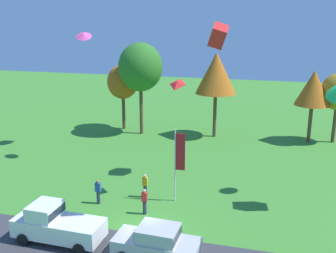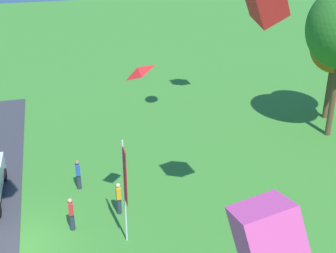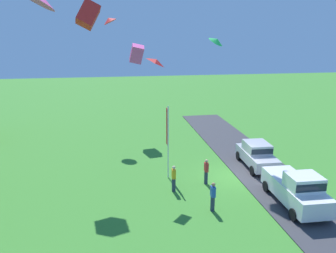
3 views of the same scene
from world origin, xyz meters
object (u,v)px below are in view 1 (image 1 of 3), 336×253
(kite_diamond_topmost, at_px, (177,83))
(kite_delta_near_flag, at_px, (84,35))
(person_beside_suv, at_px, (98,191))
(tree_left_of_center, at_px, (123,82))
(person_on_lawn, at_px, (145,186))
(tree_lone_near, at_px, (140,67))
(tree_far_right, at_px, (313,88))
(car_sedan_mid_row, at_px, (157,242))
(kite_box_high_right, at_px, (218,36))
(flag_banner, at_px, (179,157))
(car_pickup_near_entrance, at_px, (56,223))
(tree_right_of_center, at_px, (216,73))
(person_watching_sky, at_px, (145,201))

(kite_diamond_topmost, bearing_deg, kite_delta_near_flag, 150.73)
(person_beside_suv, bearing_deg, tree_left_of_center, 105.61)
(person_on_lawn, distance_m, person_beside_suv, 3.22)
(tree_lone_near, bearing_deg, kite_diamond_topmost, -62.67)
(tree_far_right, bearing_deg, person_beside_suv, -129.49)
(person_on_lawn, xyz_separation_m, tree_left_of_center, (-7.68, 16.02, 4.34))
(car_sedan_mid_row, xyz_separation_m, kite_box_high_right, (1.19, 11.66, 9.74))
(tree_lone_near, xyz_separation_m, kite_delta_near_flag, (-1.70, -8.97, 3.60))
(tree_far_right, relative_size, flag_banner, 1.42)
(car_pickup_near_entrance, relative_size, tree_lone_near, 0.53)
(person_on_lawn, distance_m, tree_far_right, 20.50)
(person_beside_suv, relative_size, kite_box_high_right, 1.16)
(tree_lone_near, bearing_deg, tree_far_right, 4.58)
(tree_right_of_center, height_order, kite_delta_near_flag, kite_delta_near_flag)
(tree_right_of_center, bearing_deg, car_sedan_mid_row, -89.16)
(car_pickup_near_entrance, relative_size, tree_far_right, 0.70)
(tree_far_right, relative_size, kite_delta_near_flag, 5.71)
(tree_right_of_center, bearing_deg, kite_box_high_right, -81.92)
(tree_far_right, bearing_deg, car_pickup_near_entrance, -123.49)
(tree_left_of_center, bearing_deg, kite_box_high_right, -43.59)
(tree_right_of_center, relative_size, kite_delta_near_flag, 6.92)
(kite_diamond_topmost, height_order, kite_box_high_right, kite_box_high_right)
(tree_far_right, xyz_separation_m, kite_diamond_topmost, (-9.86, -15.33, 2.51))
(car_sedan_mid_row, xyz_separation_m, kite_delta_near_flag, (-9.72, 12.52, 9.63))
(person_beside_suv, height_order, tree_far_right, tree_far_right)
(tree_right_of_center, relative_size, kite_box_high_right, 5.91)
(person_on_lawn, bearing_deg, flag_banner, -0.06)
(car_sedan_mid_row, bearing_deg, tree_left_of_center, 114.77)
(car_pickup_near_entrance, xyz_separation_m, kite_diamond_topmost, (5.10, 7.28, 6.84))
(tree_lone_near, xyz_separation_m, kite_box_high_right, (9.21, -9.83, 3.70))
(person_beside_suv, height_order, kite_box_high_right, kite_box_high_right)
(car_sedan_mid_row, relative_size, tree_far_right, 0.62)
(person_on_lawn, relative_size, flag_banner, 0.34)
(car_pickup_near_entrance, xyz_separation_m, tree_left_of_center, (-4.63, 22.57, 4.12))
(person_watching_sky, height_order, person_beside_suv, same)
(person_watching_sky, distance_m, tree_far_right, 21.99)
(tree_far_right, relative_size, kite_diamond_topmost, 7.66)
(car_sedan_mid_row, bearing_deg, kite_diamond_topmost, 96.09)
(kite_diamond_topmost, bearing_deg, kite_box_high_right, 64.21)
(car_pickup_near_entrance, bearing_deg, person_on_lawn, 65.05)
(flag_banner, bearing_deg, tree_lone_near, 117.10)
(car_pickup_near_entrance, height_order, tree_far_right, tree_far_right)
(kite_delta_near_flag, bearing_deg, person_watching_sky, -46.66)
(flag_banner, distance_m, kite_delta_near_flag, 13.17)
(car_sedan_mid_row, relative_size, flag_banner, 0.88)
(car_sedan_mid_row, relative_size, kite_diamond_topmost, 4.77)
(tree_left_of_center, xyz_separation_m, kite_box_high_right, (11.73, -11.16, 5.56))
(flag_banner, relative_size, kite_delta_near_flag, 4.02)
(flag_banner, bearing_deg, kite_diamond_topmost, 112.51)
(kite_diamond_topmost, relative_size, kite_box_high_right, 0.64)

